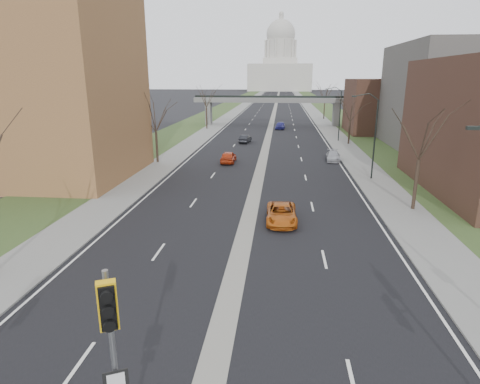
% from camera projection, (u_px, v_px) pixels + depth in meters
% --- Properties ---
extents(road_surface, '(20.00, 600.00, 0.01)m').
position_uv_depth(road_surface, '(276.00, 105.00, 155.98)').
color(road_surface, black).
rests_on(road_surface, ground).
extents(median_strip, '(1.20, 600.00, 0.02)m').
position_uv_depth(median_strip, '(276.00, 105.00, 155.98)').
color(median_strip, gray).
rests_on(median_strip, ground).
extents(sidewalk_right, '(4.00, 600.00, 0.12)m').
position_uv_depth(sidewalk_right, '(307.00, 105.00, 154.79)').
color(sidewalk_right, gray).
rests_on(sidewalk_right, ground).
extents(sidewalk_left, '(4.00, 600.00, 0.12)m').
position_uv_depth(sidewalk_left, '(245.00, 104.00, 157.14)').
color(sidewalk_left, gray).
rests_on(sidewalk_left, ground).
extents(grass_verge_right, '(8.00, 600.00, 0.10)m').
position_uv_depth(grass_verge_right, '(323.00, 105.00, 154.21)').
color(grass_verge_right, '#2F441F').
rests_on(grass_verge_right, ground).
extents(grass_verge_left, '(8.00, 600.00, 0.10)m').
position_uv_depth(grass_verge_left, '(230.00, 104.00, 157.73)').
color(grass_verge_left, '#2F441F').
rests_on(grass_verge_left, ground).
extents(apartment_building, '(25.00, 16.00, 22.00)m').
position_uv_depth(apartment_building, '(4.00, 70.00, 40.74)').
color(apartment_building, olive).
rests_on(apartment_building, ground).
extents(commercial_block_mid, '(18.00, 22.00, 15.00)m').
position_uv_depth(commercial_block_mid, '(462.00, 98.00, 57.47)').
color(commercial_block_mid, '#5B5854').
rests_on(commercial_block_mid, ground).
extents(commercial_block_far, '(14.00, 14.00, 10.00)m').
position_uv_depth(commercial_block_far, '(386.00, 106.00, 75.95)').
color(commercial_block_far, '#452B20').
rests_on(commercial_block_far, ground).
extents(pedestrian_bridge, '(34.00, 3.00, 6.45)m').
position_uv_depth(pedestrian_bridge, '(271.00, 103.00, 87.71)').
color(pedestrian_bridge, slate).
rests_on(pedestrian_bridge, ground).
extents(capitol, '(48.00, 42.00, 55.75)m').
position_uv_depth(capitol, '(280.00, 66.00, 313.41)').
color(capitol, beige).
rests_on(capitol, ground).
extents(streetlight_mid, '(2.61, 0.20, 8.70)m').
position_uv_depth(streetlight_mid, '(369.00, 112.00, 40.16)').
color(streetlight_mid, black).
rests_on(streetlight_mid, sidewalk_right).
extents(streetlight_far, '(2.61, 0.20, 8.70)m').
position_uv_depth(streetlight_far, '(336.00, 99.00, 65.02)').
color(streetlight_far, black).
rests_on(streetlight_far, sidewalk_right).
extents(tree_left_b, '(6.75, 6.75, 8.81)m').
position_uv_depth(tree_left_b, '(155.00, 112.00, 48.44)').
color(tree_left_b, '#382B21').
rests_on(tree_left_b, sidewalk_left).
extents(tree_left_c, '(7.65, 7.65, 9.99)m').
position_uv_depth(tree_left_c, '(206.00, 94.00, 80.72)').
color(tree_left_c, '#382B21').
rests_on(tree_left_c, sidewalk_left).
extents(tree_right_a, '(7.20, 7.20, 9.40)m').
position_uv_depth(tree_right_a, '(423.00, 127.00, 30.48)').
color(tree_right_a, '#382B21').
rests_on(tree_right_a, sidewalk_right).
extents(tree_right_b, '(6.30, 6.30, 8.22)m').
position_uv_depth(tree_right_b, '(351.00, 107.00, 62.27)').
color(tree_right_b, '#382B21').
rests_on(tree_right_b, sidewalk_right).
extents(tree_right_c, '(7.65, 7.65, 9.99)m').
position_uv_depth(tree_right_c, '(325.00, 91.00, 100.18)').
color(tree_right_c, '#382B21').
rests_on(tree_right_c, sidewalk_right).
extents(signal_pole_median, '(0.84, 0.95, 5.72)m').
position_uv_depth(signal_pole_median, '(111.00, 338.00, 10.08)').
color(signal_pole_median, gray).
rests_on(signal_pole_median, ground).
extents(car_left_near, '(1.71, 4.24, 1.44)m').
position_uv_depth(car_left_near, '(228.00, 157.00, 50.06)').
color(car_left_near, '#BB3715').
rests_on(car_left_near, ground).
extents(car_left_far, '(1.86, 3.99, 1.27)m').
position_uv_depth(car_left_far, '(245.00, 139.00, 65.38)').
color(car_left_far, black).
rests_on(car_left_far, ground).
extents(car_right_near, '(2.29, 4.79, 1.32)m').
position_uv_depth(car_right_near, '(281.00, 214.00, 29.45)').
color(car_right_near, '#B75613').
rests_on(car_right_near, ground).
extents(car_right_mid, '(2.00, 4.31, 1.22)m').
position_uv_depth(car_right_mid, '(333.00, 156.00, 51.21)').
color(car_right_mid, '#9FA1A7').
rests_on(car_right_mid, ground).
extents(car_right_far, '(2.14, 4.55, 1.51)m').
position_uv_depth(car_right_far, '(280.00, 125.00, 82.57)').
color(car_right_far, navy).
rests_on(car_right_far, ground).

